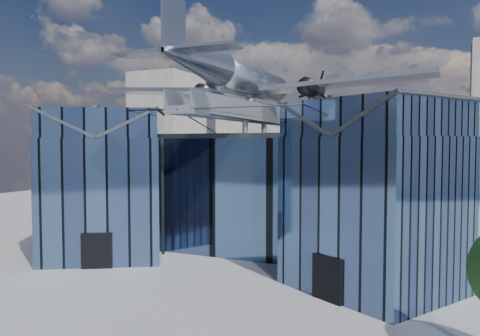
% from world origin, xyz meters
% --- Properties ---
extents(ground_plane, '(120.00, 120.00, 0.00)m').
position_xyz_m(ground_plane, '(0.00, 0.00, 0.00)').
color(ground_plane, gray).
extents(museum, '(32.88, 24.50, 17.60)m').
position_xyz_m(museum, '(0.00, 5.82, 5.54)').
color(museum, '#435C88').
rests_on(museum, ground).
extents(bg_towers, '(77.00, 24.50, 26.00)m').
position_xyz_m(bg_towers, '(1.45, 50.49, 10.01)').
color(bg_towers, gray).
rests_on(bg_towers, ground).
extents(tree_plaza_w, '(3.11, 3.11, 4.56)m').
position_xyz_m(tree_plaza_w, '(-17.77, 0.17, 3.09)').
color(tree_plaza_w, '#382216').
rests_on(tree_plaza_w, ground).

